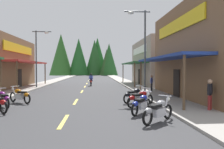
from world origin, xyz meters
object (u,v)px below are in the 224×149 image
object	(u,v)px
motorcycle_parked_right_2	(140,98)
pedestrian_strolling	(210,93)
motorcycle_parked_left_3	(3,98)
streetlamp_right	(141,41)
motorcycle_parked_right_3	(135,95)
motorcycle_parked_left_4	(20,95)
rider_cruising_lead	(91,81)
motorcycle_parked_right_0	(158,110)
pedestrian_by_shop	(152,82)
motorcycle_parked_right_1	(141,103)
streetlamp_left	(39,51)

from	to	relation	value
motorcycle_parked_right_2	pedestrian_strolling	bearing A→B (deg)	-65.93
motorcycle_parked_left_3	pedestrian_strolling	xyz separation A→B (m)	(10.73, -2.19, 0.45)
streetlamp_right	motorcycle_parked_left_3	size ratio (longest dim) A/B	3.83
motorcycle_parked_right_3	motorcycle_parked_left_3	world-z (taller)	same
motorcycle_parked_left_4	rider_cruising_lead	xyz separation A→B (m)	(4.13, 13.38, 0.17)
motorcycle_parked_right_0	pedestrian_by_shop	bearing A→B (deg)	34.62
motorcycle_parked_left_3	motorcycle_parked_right_0	bearing A→B (deg)	-154.92
motorcycle_parked_right_2	motorcycle_parked_left_3	bearing A→B (deg)	141.11
motorcycle_parked_right_0	motorcycle_parked_left_4	bearing A→B (deg)	101.11
motorcycle_parked_right_3	rider_cruising_lead	xyz separation A→B (m)	(-3.06, 13.75, 0.17)
motorcycle_parked_right_0	motorcycle_parked_right_2	distance (m)	3.54
motorcycle_parked_left_3	pedestrian_by_shop	size ratio (longest dim) A/B	1.13
streetlamp_right	motorcycle_parked_left_4	size ratio (longest dim) A/B	3.86
motorcycle_parked_right_2	pedestrian_by_shop	world-z (taller)	pedestrian_by_shop
motorcycle_parked_left_3	pedestrian_strolling	distance (m)	10.96
motorcycle_parked_left_4	pedestrian_by_shop	world-z (taller)	pedestrian_by_shop
streetlamp_right	motorcycle_parked_right_3	bearing A→B (deg)	-108.98
streetlamp_right	pedestrian_strolling	size ratio (longest dim) A/B	4.14
motorcycle_parked_right_3	streetlamp_right	bearing A→B (deg)	31.06
motorcycle_parked_left_3	motorcycle_parked_left_4	distance (m)	1.54
streetlamp_right	motorcycle_parked_right_2	size ratio (longest dim) A/B	3.76
motorcycle_parked_right_1	motorcycle_parked_left_3	size ratio (longest dim) A/B	1.01
motorcycle_parked_right_2	motorcycle_parked_right_0	bearing A→B (deg)	-126.38
motorcycle_parked_right_0	rider_cruising_lead	bearing A→B (deg)	57.43
motorcycle_parked_right_0	motorcycle_parked_right_3	world-z (taller)	same
motorcycle_parked_right_0	pedestrian_strolling	xyz separation A→B (m)	(3.12, 1.76, 0.45)
streetlamp_left	motorcycle_parked_left_3	world-z (taller)	streetlamp_left
rider_cruising_lead	pedestrian_by_shop	world-z (taller)	rider_cruising_lead
rider_cruising_lead	motorcycle_parked_right_3	bearing A→B (deg)	-167.21
streetlamp_left	motorcycle_parked_right_0	xyz separation A→B (m)	(8.68, -15.67, -3.60)
streetlamp_left	motorcycle_parked_right_2	bearing A→B (deg)	-54.32
motorcycle_parked_left_3	rider_cruising_lead	world-z (taller)	rider_cruising_lead
motorcycle_parked_right_3	rider_cruising_lead	size ratio (longest dim) A/B	0.80
streetlamp_right	motorcycle_parked_left_3	world-z (taller)	streetlamp_right
motorcycle_parked_right_1	rider_cruising_lead	world-z (taller)	rider_cruising_lead
motorcycle_parked_left_3	motorcycle_parked_right_3	bearing A→B (deg)	-119.18
motorcycle_parked_right_2	pedestrian_by_shop	xyz separation A→B (m)	(2.56, 7.25, 0.41)
motorcycle_parked_right_3	pedestrian_by_shop	bearing A→B (deg)	25.54
pedestrian_by_shop	pedestrian_strolling	bearing A→B (deg)	118.05
motorcycle_parked_right_1	streetlamp_right	bearing A→B (deg)	24.39
streetlamp_right	motorcycle_parked_right_1	distance (m)	7.88
motorcycle_parked_right_3	motorcycle_parked_left_4	world-z (taller)	same
rider_cruising_lead	motorcycle_parked_right_2	bearing A→B (deg)	-168.23
streetlamp_left	motorcycle_parked_right_0	size ratio (longest dim) A/B	3.80
streetlamp_right	pedestrian_by_shop	world-z (taller)	streetlamp_right
motorcycle_parked_left_3	rider_cruising_lead	distance (m)	15.54
motorcycle_parked_right_3	pedestrian_strolling	distance (m)	4.58
rider_cruising_lead	pedestrian_by_shop	size ratio (longest dim) A/B	1.37
streetlamp_left	motorcycle_parked_left_4	distance (m)	10.95
streetlamp_left	rider_cruising_lead	distance (m)	7.28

